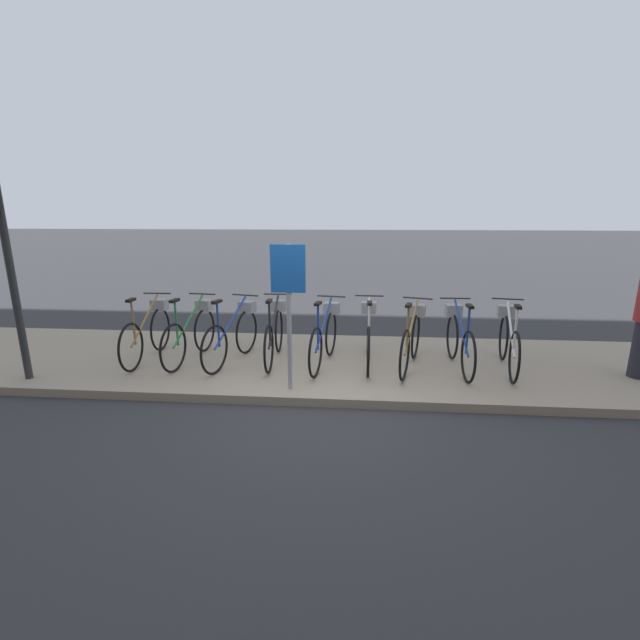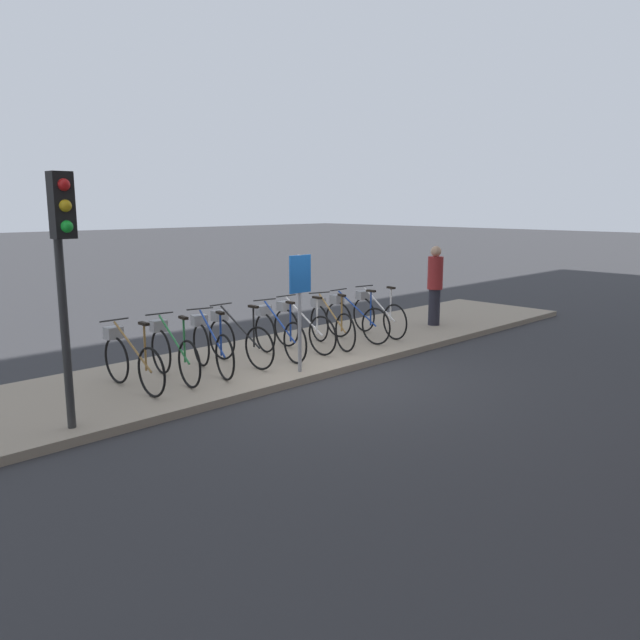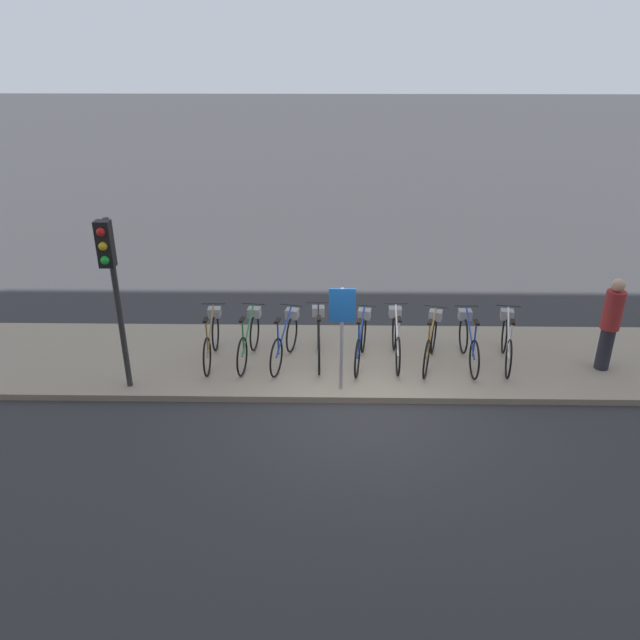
# 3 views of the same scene
# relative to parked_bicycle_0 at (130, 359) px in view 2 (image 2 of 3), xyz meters

# --- Properties ---
(ground_plane) EXTENTS (120.00, 120.00, 0.00)m
(ground_plane) POSITION_rel_parked_bicycle_0_xyz_m (2.76, -1.35, -0.58)
(ground_plane) COLOR #2D2D30
(sidewalk) EXTENTS (16.65, 2.91, 0.12)m
(sidewalk) POSITION_rel_parked_bicycle_0_xyz_m (2.76, 0.11, -0.52)
(sidewalk) COLOR gray
(sidewalk) RESTS_ON ground_plane
(parked_bicycle_0) EXTENTS (0.46, 1.73, 1.06)m
(parked_bicycle_0) POSITION_rel_parked_bicycle_0_xyz_m (0.00, 0.00, 0.00)
(parked_bicycle_0) COLOR black
(parked_bicycle_0) RESTS_ON sidewalk
(parked_bicycle_1) EXTENTS (0.46, 1.73, 1.06)m
(parked_bicycle_1) POSITION_rel_parked_bicycle_0_xyz_m (0.71, 0.01, 0.00)
(parked_bicycle_1) COLOR black
(parked_bicycle_1) RESTS_ON sidewalk
(parked_bicycle_2) EXTENTS (0.55, 1.70, 1.06)m
(parked_bicycle_2) POSITION_rel_parked_bicycle_0_xyz_m (1.40, -0.02, 0.00)
(parked_bicycle_2) COLOR black
(parked_bicycle_2) RESTS_ON sidewalk
(parked_bicycle_3) EXTENTS (0.46, 1.73, 1.06)m
(parked_bicycle_3) POSITION_rel_parked_bicycle_0_xyz_m (2.02, 0.09, 0.00)
(parked_bicycle_3) COLOR black
(parked_bicycle_3) RESTS_ON sidewalk
(parked_bicycle_4) EXTENTS (0.46, 1.72, 1.06)m
(parked_bicycle_4) POSITION_rel_parked_bicycle_0_xyz_m (2.83, -0.02, 0.00)
(parked_bicycle_4) COLOR black
(parked_bicycle_4) RESTS_ON sidewalk
(parked_bicycle_5) EXTENTS (0.46, 1.73, 1.06)m
(parked_bicycle_5) POSITION_rel_parked_bicycle_0_xyz_m (3.49, 0.08, 0.00)
(parked_bicycle_5) COLOR black
(parked_bicycle_5) RESTS_ON sidewalk
(parked_bicycle_6) EXTENTS (0.62, 1.68, 1.06)m
(parked_bicycle_6) POSITION_rel_parked_bicycle_0_xyz_m (4.14, -0.04, 0.00)
(parked_bicycle_6) COLOR black
(parked_bicycle_6) RESTS_ON sidewalk
(parked_bicycle_7) EXTENTS (0.46, 1.73, 1.06)m
(parked_bicycle_7) POSITION_rel_parked_bicycle_0_xyz_m (4.83, -0.03, 0.00)
(parked_bicycle_7) COLOR black
(parked_bicycle_7) RESTS_ON sidewalk
(parked_bicycle_8) EXTENTS (0.49, 1.71, 1.06)m
(parked_bicycle_8) POSITION_rel_parked_bicycle_0_xyz_m (5.56, -0.00, 0.00)
(parked_bicycle_8) COLOR black
(parked_bicycle_8) RESTS_ON sidewalk
(pedestrian) EXTENTS (0.34, 0.34, 1.78)m
(pedestrian) POSITION_rel_parked_bicycle_0_xyz_m (7.32, -0.22, 0.48)
(pedestrian) COLOR #23232D
(pedestrian) RESTS_ON sidewalk
(traffic_light) EXTENTS (0.24, 0.40, 3.06)m
(traffic_light) POSITION_rel_parked_bicycle_0_xyz_m (-1.32, -1.11, 1.75)
(traffic_light) COLOR #2D2D2D
(traffic_light) RESTS_ON sidewalk
(sign_post) EXTENTS (0.44, 0.07, 1.90)m
(sign_post) POSITION_rel_parked_bicycle_0_xyz_m (2.43, -1.06, 0.84)
(sign_post) COLOR #99999E
(sign_post) RESTS_ON sidewalk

